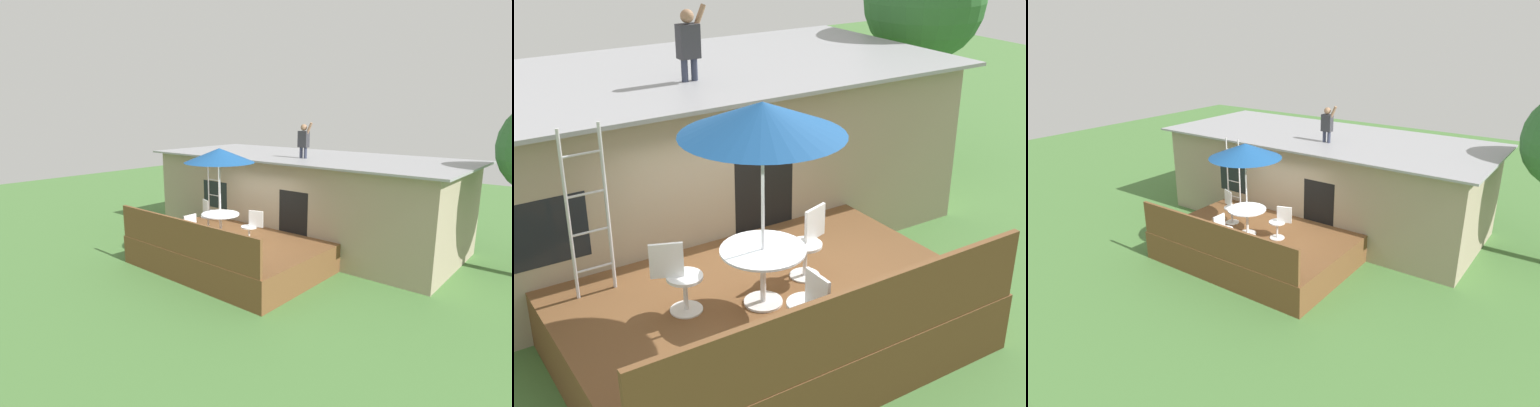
{
  "view_description": "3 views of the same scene",
  "coord_description": "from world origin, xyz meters",
  "views": [
    {
      "loc": [
        7.79,
        -8.08,
        4.29
      ],
      "look_at": [
        0.16,
        0.92,
        1.69
      ],
      "focal_mm": 29.34,
      "sensor_mm": 36.0,
      "label": 1
    },
    {
      "loc": [
        -3.98,
        -6.33,
        5.31
      ],
      "look_at": [
        0.5,
        0.67,
        1.65
      ],
      "focal_mm": 47.99,
      "sensor_mm": 36.0,
      "label": 2
    },
    {
      "loc": [
        7.33,
        -9.04,
        6.1
      ],
      "look_at": [
        0.44,
        0.66,
        1.56
      ],
      "focal_mm": 32.39,
      "sensor_mm": 36.0,
      "label": 3
    }
  ],
  "objects": [
    {
      "name": "deck_railing",
      "position": [
        0.0,
        -1.7,
        1.25
      ],
      "size": [
        5.05,
        0.08,
        0.9
      ],
      "primitive_type": "cube",
      "color": "brown",
      "rests_on": "deck"
    },
    {
      "name": "backyard_tree",
      "position": [
        6.74,
        4.41,
        3.42
      ],
      "size": [
        2.56,
        2.56,
        4.72
      ],
      "color": "brown",
      "rests_on": "ground"
    },
    {
      "name": "patio_chair_right",
      "position": [
        0.72,
        0.08,
        1.26
      ],
      "size": [
        0.61,
        0.44,
        0.92
      ],
      "rotation": [
        0.0,
        0.0,
        -2.83
      ],
      "color": "silver",
      "rests_on": "deck"
    },
    {
      "name": "patio_table",
      "position": [
        -0.16,
        -0.21,
        1.39
      ],
      "size": [
        1.04,
        1.04,
        0.74
      ],
      "color": "silver",
      "rests_on": "deck"
    },
    {
      "name": "person_figure",
      "position": [
        0.47,
        2.84,
        3.47
      ],
      "size": [
        0.47,
        0.2,
        1.11
      ],
      "color": "#33384C",
      "rests_on": "house"
    },
    {
      "name": "deck",
      "position": [
        0.0,
        0.0,
        0.4
      ],
      "size": [
        5.15,
        3.5,
        0.8
      ],
      "primitive_type": "cube",
      "color": "brown",
      "rests_on": "ground"
    },
    {
      "name": "house",
      "position": [
        -0.0,
        3.6,
        1.44
      ],
      "size": [
        10.5,
        4.5,
        2.86
      ],
      "color": "gray",
      "rests_on": "ground"
    },
    {
      "name": "patio_chair_left",
      "position": [
        -1.1,
        0.17,
        1.26
      ],
      "size": [
        0.6,
        0.44,
        0.92
      ],
      "rotation": [
        0.0,
        0.0,
        -0.39
      ],
      "color": "silver",
      "rests_on": "deck"
    },
    {
      "name": "step_ladder",
      "position": [
        -1.8,
        1.13,
        1.9
      ],
      "size": [
        0.52,
        0.04,
        2.2
      ],
      "color": "silver",
      "rests_on": "deck"
    },
    {
      "name": "ground_plane",
      "position": [
        0.0,
        0.0,
        0.0
      ],
      "size": [
        40.0,
        40.0,
        0.0
      ],
      "primitive_type": "plane",
      "color": "#477538"
    },
    {
      "name": "patio_chair_near",
      "position": [
        -0.16,
        -1.18,
        1.26
      ],
      "size": [
        0.44,
        0.62,
        0.92
      ],
      "rotation": [
        0.0,
        0.0,
        1.57
      ],
      "color": "silver",
      "rests_on": "deck"
    },
    {
      "name": "patio_umbrella",
      "position": [
        -0.16,
        -0.21,
        3.15
      ],
      "size": [
        1.9,
        1.9,
        2.54
      ],
      "color": "silver",
      "rests_on": "deck"
    }
  ]
}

